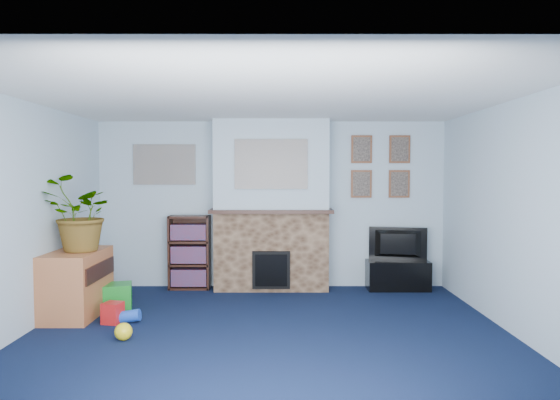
{
  "coord_description": "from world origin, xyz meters",
  "views": [
    {
      "loc": [
        0.11,
        -4.99,
        1.64
      ],
      "look_at": [
        0.12,
        0.92,
        1.34
      ],
      "focal_mm": 32.0,
      "sensor_mm": 36.0,
      "label": 1
    }
  ],
  "objects_px": {
    "bookshelf": "(190,254)",
    "television": "(398,244)",
    "tv_stand": "(398,274)",
    "sideboard": "(77,286)"
  },
  "relations": [
    {
      "from": "television",
      "to": "sideboard",
      "type": "height_order",
      "value": "television"
    },
    {
      "from": "television",
      "to": "bookshelf",
      "type": "height_order",
      "value": "bookshelf"
    },
    {
      "from": "tv_stand",
      "to": "sideboard",
      "type": "distance_m",
      "value": 4.24
    },
    {
      "from": "tv_stand",
      "to": "sideboard",
      "type": "height_order",
      "value": "sideboard"
    },
    {
      "from": "sideboard",
      "to": "tv_stand",
      "type": "bearing_deg",
      "value": 17.76
    },
    {
      "from": "tv_stand",
      "to": "sideboard",
      "type": "bearing_deg",
      "value": -162.24
    },
    {
      "from": "tv_stand",
      "to": "bookshelf",
      "type": "bearing_deg",
      "value": 178.52
    },
    {
      "from": "television",
      "to": "tv_stand",
      "type": "bearing_deg",
      "value": 102.55
    },
    {
      "from": "television",
      "to": "sideboard",
      "type": "distance_m",
      "value": 4.26
    },
    {
      "from": "bookshelf",
      "to": "television",
      "type": "bearing_deg",
      "value": -1.09
    }
  ]
}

